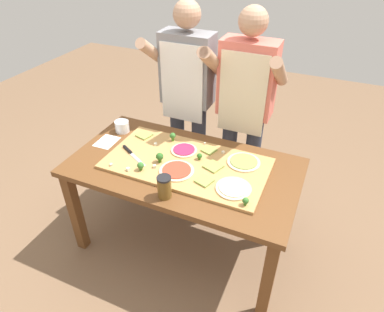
# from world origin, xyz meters

# --- Properties ---
(ground_plane) EXTENTS (8.00, 8.00, 0.00)m
(ground_plane) POSITION_xyz_m (0.00, 0.00, 0.00)
(ground_plane) COLOR brown
(prep_table) EXTENTS (1.54, 0.84, 0.75)m
(prep_table) POSITION_xyz_m (0.00, 0.00, 0.65)
(prep_table) COLOR brown
(prep_table) RESTS_ON ground
(cutting_board) EXTENTS (1.08, 0.57, 0.02)m
(cutting_board) POSITION_xyz_m (0.02, 0.01, 0.76)
(cutting_board) COLOR tan
(cutting_board) RESTS_ON prep_table
(chefs_knife) EXTENTS (0.26, 0.16, 0.02)m
(chefs_knife) POSITION_xyz_m (-0.38, -0.05, 0.78)
(chefs_knife) COLOR #B7BABF
(chefs_knife) RESTS_ON cutting_board
(pizza_whole_pesto_green) EXTENTS (0.22, 0.22, 0.02)m
(pizza_whole_pesto_green) POSITION_xyz_m (0.37, 0.16, 0.78)
(pizza_whole_pesto_green) COLOR beige
(pizza_whole_pesto_green) RESTS_ON cutting_board
(pizza_whole_beet_magenta) EXTENTS (0.18, 0.18, 0.02)m
(pizza_whole_beet_magenta) POSITION_xyz_m (-0.06, 0.13, 0.78)
(pizza_whole_beet_magenta) COLOR beige
(pizza_whole_beet_magenta) RESTS_ON cutting_board
(pizza_whole_tomato_red) EXTENTS (0.23, 0.23, 0.02)m
(pizza_whole_tomato_red) POSITION_xyz_m (0.00, -0.10, 0.78)
(pizza_whole_tomato_red) COLOR beige
(pizza_whole_tomato_red) RESTS_ON cutting_board
(pizza_whole_cheese_artichoke) EXTENTS (0.22, 0.22, 0.02)m
(pizza_whole_cheese_artichoke) POSITION_xyz_m (0.39, -0.12, 0.78)
(pizza_whole_cheese_artichoke) COLOR beige
(pizza_whole_cheese_artichoke) RESTS_ON cutting_board
(pizza_slice_center) EXTENTS (0.11, 0.11, 0.01)m
(pizza_slice_center) POSITION_xyz_m (0.10, 0.20, 0.78)
(pizza_slice_center) COLOR #899E4C
(pizza_slice_center) RESTS_ON cutting_board
(pizza_slice_far_right) EXTENTS (0.12, 0.12, 0.01)m
(pizza_slice_far_right) POSITION_xyz_m (-0.41, 0.19, 0.78)
(pizza_slice_far_right) COLOR #899E4C
(pizza_slice_far_right) RESTS_ON cutting_board
(pizza_slice_near_right) EXTENTS (0.13, 0.13, 0.01)m
(pizza_slice_near_right) POSITION_xyz_m (0.20, 0.03, 0.78)
(pizza_slice_near_right) COLOR #899E4C
(pizza_slice_near_right) RESTS_ON cutting_board
(pizza_slice_far_left) EXTENTS (0.12, 0.12, 0.01)m
(pizza_slice_far_left) POSITION_xyz_m (0.20, -0.13, 0.78)
(pizza_slice_far_left) COLOR #899E4C
(pizza_slice_far_left) RESTS_ON cutting_board
(broccoli_floret_front_right) EXTENTS (0.04, 0.04, 0.06)m
(broccoli_floret_front_right) POSITION_xyz_m (-0.19, 0.22, 0.81)
(broccoli_floret_front_right) COLOR #3F7220
(broccoli_floret_front_right) RESTS_ON cutting_board
(broccoli_floret_center_right) EXTENTS (0.04, 0.04, 0.05)m
(broccoli_floret_center_right) POSITION_xyz_m (0.08, 0.08, 0.80)
(broccoli_floret_center_right) COLOR #366618
(broccoli_floret_center_right) RESTS_ON cutting_board
(broccoli_floret_back_right) EXTENTS (0.04, 0.04, 0.06)m
(broccoli_floret_back_right) POSITION_xyz_m (-0.22, -0.18, 0.81)
(broccoli_floret_back_right) COLOR #3F7220
(broccoli_floret_back_right) RESTS_ON cutting_board
(broccoli_floret_center_left) EXTENTS (0.05, 0.05, 0.07)m
(broccoli_floret_center_left) POSITION_xyz_m (-0.15, -0.06, 0.82)
(broccoli_floret_center_left) COLOR #366618
(broccoli_floret_center_left) RESTS_ON cutting_board
(broccoli_floret_back_left) EXTENTS (0.04, 0.04, 0.05)m
(broccoli_floret_back_left) POSITION_xyz_m (0.50, -0.23, 0.81)
(broccoli_floret_back_left) COLOR #3F7220
(broccoli_floret_back_left) RESTS_ON cutting_board
(cheese_crumble_a) EXTENTS (0.03, 0.03, 0.02)m
(cheese_crumble_a) POSITION_xyz_m (-0.27, 0.11, 0.78)
(cheese_crumble_a) COLOR silver
(cheese_crumble_a) RESTS_ON cutting_board
(cheese_crumble_b) EXTENTS (0.03, 0.03, 0.02)m
(cheese_crumble_b) POSITION_xyz_m (-0.15, -0.13, 0.78)
(cheese_crumble_b) COLOR silver
(cheese_crumble_b) RESTS_ON cutting_board
(cheese_crumble_c) EXTENTS (0.02, 0.02, 0.01)m
(cheese_crumble_c) POSITION_xyz_m (0.04, 0.27, 0.78)
(cheese_crumble_c) COLOR white
(cheese_crumble_c) RESTS_ON cutting_board
(cheese_crumble_d) EXTENTS (0.02, 0.02, 0.02)m
(cheese_crumble_d) POSITION_xyz_m (0.21, 0.21, 0.78)
(cheese_crumble_d) COLOR white
(cheese_crumble_d) RESTS_ON cutting_board
(cheese_crumble_e) EXTENTS (0.02, 0.02, 0.02)m
(cheese_crumble_e) POSITION_xyz_m (-0.42, -0.22, 0.78)
(cheese_crumble_e) COLOR silver
(cheese_crumble_e) RESTS_ON cutting_board
(cheese_crumble_f) EXTENTS (0.03, 0.03, 0.02)m
(cheese_crumble_f) POSITION_xyz_m (-0.29, -0.22, 0.78)
(cheese_crumble_f) COLOR silver
(cheese_crumble_f) RESTS_ON cutting_board
(flour_cup) EXTENTS (0.11, 0.11, 0.09)m
(flour_cup) POSITION_xyz_m (-0.62, 0.21, 0.79)
(flour_cup) COLOR white
(flour_cup) RESTS_ON prep_table
(sauce_jar) EXTENTS (0.09, 0.09, 0.14)m
(sauce_jar) POSITION_xyz_m (0.03, -0.33, 0.83)
(sauce_jar) COLOR brown
(sauce_jar) RESTS_ON prep_table
(recipe_note) EXTENTS (0.14, 0.18, 0.00)m
(recipe_note) POSITION_xyz_m (-0.65, 0.03, 0.76)
(recipe_note) COLOR white
(recipe_note) RESTS_ON prep_table
(cook_left) EXTENTS (0.54, 0.39, 1.67)m
(cook_left) POSITION_xyz_m (-0.25, 0.61, 1.00)
(cook_left) COLOR #333847
(cook_left) RESTS_ON ground
(cook_right) EXTENTS (0.54, 0.39, 1.67)m
(cook_right) POSITION_xyz_m (0.23, 0.61, 1.00)
(cook_right) COLOR #333847
(cook_right) RESTS_ON ground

